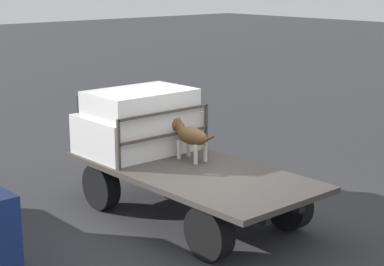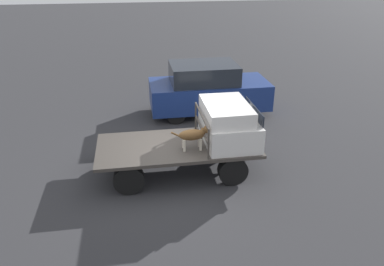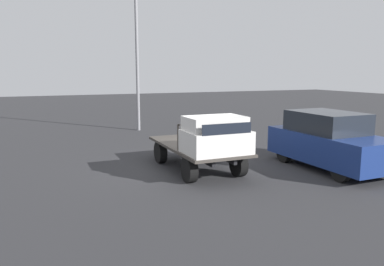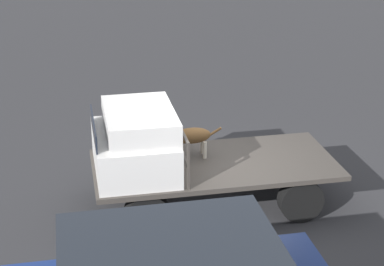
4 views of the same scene
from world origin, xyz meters
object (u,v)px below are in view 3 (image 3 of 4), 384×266
Objects in this scene: flatbed_truck at (197,151)px; dog at (193,135)px; light_pole_near at (136,29)px; parked_sedan at (329,141)px.

flatbed_truck is 0.76m from dog.
light_pole_near is at bearing 176.74° from dog.
dog is 0.25× the size of parked_sedan.
light_pole_near is (-8.28, 0.42, 4.50)m from flatbed_truck.
parked_sedan is at bearing 75.93° from dog.
parked_sedan reaches higher than flatbed_truck.
light_pole_near is at bearing -165.21° from parked_sedan.
light_pole_near reaches higher than dog.
parked_sedan is (1.52, 3.79, 0.30)m from flatbed_truck.
flatbed_truck is at bearing -116.06° from parked_sedan.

